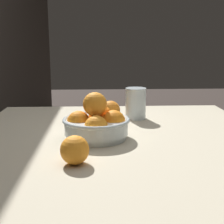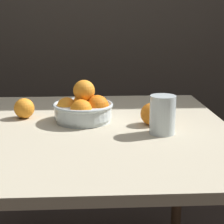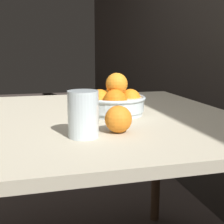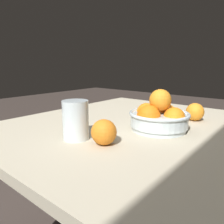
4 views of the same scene
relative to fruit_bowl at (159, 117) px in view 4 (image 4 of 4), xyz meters
The scene contains 5 objects.
dining_table 0.15m from the fruit_bowl, 102.89° to the right, with size 1.05×1.02×0.75m.
fruit_bowl is the anchor object (origin of this frame).
juice_glass 0.30m from the fruit_bowl, 31.42° to the right, with size 0.08×0.08×0.13m.
orange_loose_near_bowl 0.23m from the fruit_bowl, 165.85° to the left, with size 0.08×0.08×0.08m, color orange.
orange_loose_front 0.25m from the fruit_bowl, 12.87° to the right, with size 0.08×0.08×0.08m, color orange.
Camera 4 is at (0.72, 0.44, 0.99)m, focal length 35.00 mm.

